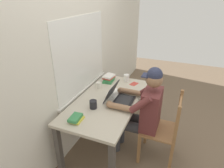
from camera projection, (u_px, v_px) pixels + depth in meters
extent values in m
plane|color=brown|center=(109.00, 142.00, 2.78)|extent=(8.00, 8.00, 0.00)
cube|color=silver|center=(74.00, 51.00, 2.37)|extent=(6.00, 0.04, 2.60)
cube|color=silver|center=(82.00, 54.00, 2.52)|extent=(1.20, 0.01, 0.96)
cube|color=beige|center=(85.00, 89.00, 2.73)|extent=(1.26, 0.06, 0.04)
cube|color=#BCB29E|center=(108.00, 100.00, 2.47)|extent=(1.45, 0.75, 0.03)
cube|color=#4C4742|center=(112.00, 168.00, 1.96)|extent=(0.06, 0.06, 0.69)
cube|color=#4C4742|center=(144.00, 103.00, 3.09)|extent=(0.06, 0.06, 0.69)
cube|color=#4C4742|center=(59.00, 150.00, 2.18)|extent=(0.06, 0.06, 0.69)
cube|color=#4C4742|center=(107.00, 96.00, 3.30)|extent=(0.06, 0.06, 0.69)
cube|color=brown|center=(151.00, 110.00, 2.29)|extent=(0.34, 0.20, 0.50)
sphere|color=#936B4C|center=(154.00, 79.00, 2.12)|extent=(0.19, 0.19, 0.19)
sphere|color=#282D47|center=(155.00, 75.00, 2.10)|extent=(0.17, 0.17, 0.17)
cube|color=#282D47|center=(147.00, 75.00, 2.14)|extent=(0.13, 0.10, 0.01)
cylinder|color=#38383D|center=(132.00, 127.00, 2.39)|extent=(0.13, 0.40, 0.13)
cylinder|color=#38383D|center=(136.00, 119.00, 2.54)|extent=(0.13, 0.40, 0.13)
cylinder|color=#38383D|center=(117.00, 137.00, 2.56)|extent=(0.10, 0.10, 0.44)
cylinder|color=#38383D|center=(121.00, 129.00, 2.71)|extent=(0.10, 0.10, 0.44)
cylinder|color=brown|center=(140.00, 105.00, 2.09)|extent=(0.10, 0.25, 0.24)
cylinder|color=#936B4C|center=(120.00, 107.00, 2.20)|extent=(0.07, 0.28, 0.07)
sphere|color=#936B4C|center=(109.00, 104.00, 2.26)|extent=(0.08, 0.08, 0.08)
cylinder|color=brown|center=(148.00, 89.00, 2.42)|extent=(0.10, 0.25, 0.24)
cylinder|color=#936B4C|center=(131.00, 92.00, 2.53)|extent=(0.07, 0.28, 0.07)
sphere|color=#936B4C|center=(120.00, 90.00, 2.57)|extent=(0.08, 0.08, 0.08)
cube|color=olive|center=(159.00, 129.00, 2.36)|extent=(0.42, 0.42, 0.02)
cube|color=olive|center=(146.00, 131.00, 2.68)|extent=(0.04, 0.04, 0.42)
cube|color=olive|center=(139.00, 149.00, 2.37)|extent=(0.04, 0.04, 0.42)
cube|color=olive|center=(174.00, 138.00, 2.56)|extent=(0.04, 0.04, 0.42)
cube|color=olive|center=(171.00, 158.00, 2.24)|extent=(0.04, 0.04, 0.42)
cube|color=olive|center=(180.00, 108.00, 2.35)|extent=(0.04, 0.04, 0.48)
cube|color=olive|center=(177.00, 126.00, 2.03)|extent=(0.04, 0.04, 0.48)
cube|color=olive|center=(177.00, 124.00, 2.24)|extent=(0.36, 0.02, 0.04)
cube|color=olive|center=(178.00, 114.00, 2.18)|extent=(0.36, 0.02, 0.04)
cube|color=olive|center=(180.00, 104.00, 2.12)|extent=(0.36, 0.02, 0.04)
cube|color=black|center=(123.00, 101.00, 2.40)|extent=(0.33, 0.23, 0.02)
cube|color=#2B2B2D|center=(123.00, 101.00, 2.39)|extent=(0.29, 0.17, 0.00)
cube|color=black|center=(112.00, 91.00, 2.40)|extent=(0.33, 0.10, 0.21)
cube|color=#99A8B2|center=(112.00, 91.00, 2.40)|extent=(0.29, 0.08, 0.17)
ellipsoid|color=black|center=(129.00, 90.00, 2.64)|extent=(0.06, 0.10, 0.03)
cylinder|color=silver|center=(99.00, 85.00, 2.72)|extent=(0.07, 0.07, 0.09)
torus|color=silver|center=(100.00, 84.00, 2.76)|extent=(0.05, 0.01, 0.05)
cylinder|color=black|center=(93.00, 104.00, 2.25)|extent=(0.09, 0.09, 0.10)
torus|color=black|center=(95.00, 102.00, 2.30)|extent=(0.05, 0.01, 0.05)
cylinder|color=white|center=(126.00, 78.00, 2.94)|extent=(0.08, 0.08, 0.10)
torus|color=white|center=(127.00, 76.00, 2.98)|extent=(0.05, 0.01, 0.05)
cube|color=#38844C|center=(109.00, 81.00, 2.93)|extent=(0.21, 0.16, 0.03)
cube|color=#38844C|center=(109.00, 79.00, 2.93)|extent=(0.19, 0.12, 0.02)
cube|color=#BC332D|center=(109.00, 77.00, 2.93)|extent=(0.19, 0.15, 0.02)
cube|color=white|center=(109.00, 76.00, 2.91)|extent=(0.21, 0.16, 0.02)
cube|color=gold|center=(77.00, 120.00, 2.05)|extent=(0.15, 0.11, 0.02)
cube|color=#38844C|center=(75.00, 118.00, 2.04)|extent=(0.17, 0.11, 0.03)
cube|color=white|center=(117.00, 93.00, 2.59)|extent=(0.27, 0.25, 0.01)
cube|color=silver|center=(115.00, 95.00, 2.55)|extent=(0.30, 0.26, 0.01)
cube|color=#C63D33|center=(134.00, 84.00, 2.86)|extent=(0.15, 0.12, 0.00)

